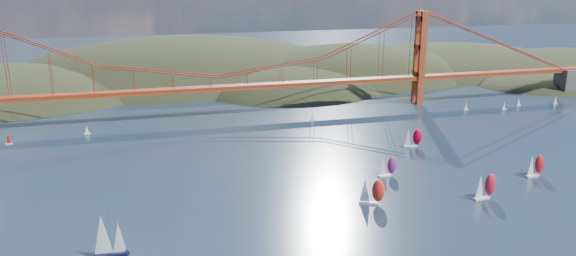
{
  "coord_description": "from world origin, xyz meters",
  "views": [
    {
      "loc": [
        -42.78,
        -120.49,
        77.86
      ],
      "look_at": [
        14.32,
        90.0,
        16.31
      ],
      "focal_mm": 35.0,
      "sensor_mm": 36.0,
      "label": 1
    }
  ],
  "objects_px": {
    "sloop_navy": "(107,237)",
    "racer_1": "(485,186)",
    "racer_3": "(413,138)",
    "racer_rwb": "(387,166)",
    "racer_0": "(371,191)",
    "racer_2": "(535,165)"
  },
  "relations": [
    {
      "from": "sloop_navy",
      "to": "racer_1",
      "type": "xyz_separation_m",
      "value": [
        126.35,
        8.76,
        -1.41
      ]
    },
    {
      "from": "racer_3",
      "to": "racer_rwb",
      "type": "xyz_separation_m",
      "value": [
        -27.21,
        -31.77,
        -0.3
      ]
    },
    {
      "from": "sloop_navy",
      "to": "racer_3",
      "type": "distance_m",
      "value": 147.77
    },
    {
      "from": "racer_1",
      "to": "racer_rwb",
      "type": "height_order",
      "value": "racer_1"
    },
    {
      "from": "racer_0",
      "to": "racer_2",
      "type": "distance_m",
      "value": 72.87
    },
    {
      "from": "racer_2",
      "to": "racer_1",
      "type": "bearing_deg",
      "value": -166.18
    },
    {
      "from": "sloop_navy",
      "to": "racer_1",
      "type": "bearing_deg",
      "value": 5.49
    },
    {
      "from": "racer_0",
      "to": "racer_2",
      "type": "height_order",
      "value": "racer_0"
    },
    {
      "from": "racer_1",
      "to": "racer_3",
      "type": "xyz_separation_m",
      "value": [
        3.69,
        61.41,
        -0.35
      ]
    },
    {
      "from": "racer_3",
      "to": "racer_0",
      "type": "bearing_deg",
      "value": -119.76
    },
    {
      "from": "racer_1",
      "to": "racer_2",
      "type": "xyz_separation_m",
      "value": [
        32.1,
        14.49,
        -0.26
      ]
    },
    {
      "from": "racer_2",
      "to": "sloop_navy",
      "type": "bearing_deg",
      "value": 177.88
    },
    {
      "from": "racer_3",
      "to": "racer_1",
      "type": "bearing_deg",
      "value": -84.56
    },
    {
      "from": "racer_0",
      "to": "racer_2",
      "type": "xyz_separation_m",
      "value": [
        72.42,
        8.12,
        -0.24
      ]
    },
    {
      "from": "racer_1",
      "to": "racer_rwb",
      "type": "relative_size",
      "value": 1.15
    },
    {
      "from": "racer_0",
      "to": "racer_1",
      "type": "xyz_separation_m",
      "value": [
        40.32,
        -6.36,
        0.02
      ]
    },
    {
      "from": "racer_3",
      "to": "racer_rwb",
      "type": "bearing_deg",
      "value": -121.7
    },
    {
      "from": "sloop_navy",
      "to": "racer_1",
      "type": "distance_m",
      "value": 126.66
    },
    {
      "from": "racer_1",
      "to": "racer_rwb",
      "type": "bearing_deg",
      "value": 119.5
    },
    {
      "from": "sloop_navy",
      "to": "racer_0",
      "type": "xyz_separation_m",
      "value": [
        86.03,
        15.13,
        -1.43
      ]
    },
    {
      "from": "racer_0",
      "to": "racer_rwb",
      "type": "height_order",
      "value": "racer_0"
    },
    {
      "from": "sloop_navy",
      "to": "racer_2",
      "type": "distance_m",
      "value": 160.15
    }
  ]
}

